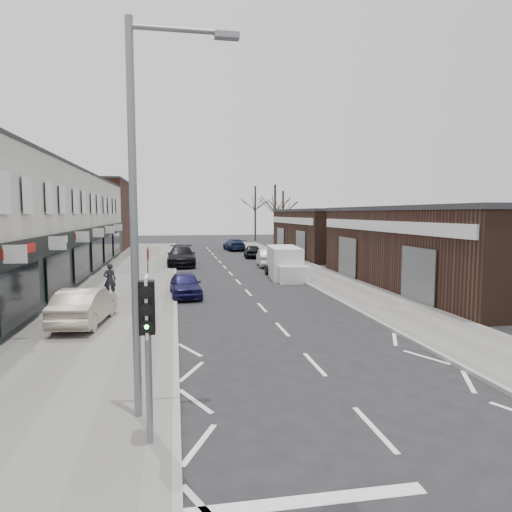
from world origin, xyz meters
name	(u,v)px	position (x,y,z in m)	size (l,w,h in m)	color
ground	(339,391)	(0.00, 0.00, 0.00)	(160.00, 160.00, 0.00)	black
pavement_left	(134,275)	(-6.75, 22.00, 0.06)	(5.50, 64.00, 0.12)	slate
pavement_right	(308,271)	(5.75, 22.00, 0.06)	(3.50, 64.00, 0.12)	slate
shop_terrace_left	(14,226)	(-13.50, 19.50, 3.55)	(8.00, 41.00, 7.10)	beige
brick_block_far	(90,216)	(-13.50, 45.00, 4.00)	(8.00, 10.00, 8.00)	#46271E
right_unit_near	(458,248)	(12.50, 14.00, 2.25)	(10.00, 18.00, 4.50)	#382219
right_unit_far	(338,233)	(12.50, 34.00, 2.25)	(10.00, 16.00, 4.50)	#382219
tree_far_a	(275,246)	(9.00, 48.00, 0.00)	(3.60, 3.60, 8.00)	#382D26
tree_far_b	(283,243)	(11.50, 54.00, 0.00)	(3.60, 3.60, 7.50)	#382D26
tree_far_c	(255,241)	(8.50, 60.00, 0.00)	(3.60, 3.60, 8.50)	#382D26
traffic_light	(148,320)	(-4.40, -2.02, 2.41)	(0.28, 0.60, 3.10)	slate
street_lamp	(142,199)	(-4.53, -0.80, 4.62)	(2.23, 0.22, 8.00)	slate
warning_sign	(148,258)	(-5.16, 12.00, 2.20)	(0.12, 0.80, 2.70)	slate
white_van	(285,263)	(3.29, 19.11, 0.98)	(2.30, 5.50, 2.08)	white
sedan_on_pavement	(84,306)	(-7.32, 7.66, 0.83)	(1.49, 4.28, 1.41)	#AC9C89
pedestrian	(110,280)	(-7.17, 13.45, 0.97)	(0.62, 0.41, 1.69)	black
parked_car_left_a	(185,284)	(-3.40, 13.40, 0.64)	(1.52, 3.77, 1.28)	#181645
parked_car_left_b	(181,256)	(-3.40, 27.45, 0.81)	(2.26, 5.55, 1.61)	black
parked_car_right_a	(267,258)	(3.50, 25.94, 0.70)	(1.49, 4.27, 1.41)	silver
parked_car_right_b	(252,251)	(3.50, 33.27, 0.64)	(1.51, 3.75, 1.28)	black
parked_car_right_c	(234,245)	(2.85, 42.05, 0.68)	(1.92, 4.72, 1.37)	#131F3C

